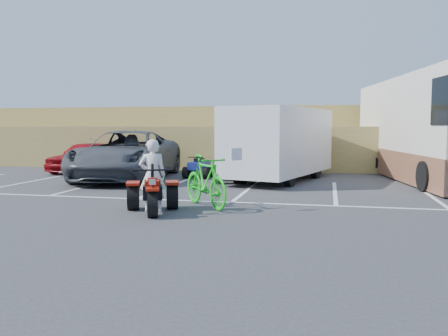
% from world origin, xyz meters
% --- Properties ---
extents(ground, '(100.00, 100.00, 0.00)m').
position_xyz_m(ground, '(0.00, 0.00, 0.00)').
color(ground, '#343437').
rests_on(ground, ground).
extents(parking_stripes, '(28.00, 5.16, 0.01)m').
position_xyz_m(parking_stripes, '(0.87, 4.07, 0.00)').
color(parking_stripes, white).
rests_on(parking_stripes, ground).
extents(grass_embankment, '(40.00, 8.50, 3.10)m').
position_xyz_m(grass_embankment, '(0.00, 15.48, 1.42)').
color(grass_embankment, olive).
rests_on(grass_embankment, ground).
extents(red_trike_atv, '(1.76, 2.00, 1.08)m').
position_xyz_m(red_trike_atv, '(-1.50, 0.52, 0.00)').
color(red_trike_atv, '#A51909').
rests_on(red_trike_atv, ground).
extents(rider, '(0.73, 0.61, 1.72)m').
position_xyz_m(rider, '(-1.55, 0.66, 0.86)').
color(rider, white).
rests_on(rider, ground).
extents(green_dirt_bike, '(1.88, 2.03, 1.30)m').
position_xyz_m(green_dirt_bike, '(-0.50, 1.55, 0.65)').
color(green_dirt_bike, '#14BF19').
rests_on(green_dirt_bike, ground).
extents(grey_pickup, '(3.85, 6.97, 1.85)m').
position_xyz_m(grey_pickup, '(-5.04, 7.05, 0.92)').
color(grey_pickup, '#46484D').
rests_on(grey_pickup, ground).
extents(red_car, '(2.20, 4.16, 1.35)m').
position_xyz_m(red_car, '(-8.00, 9.27, 0.67)').
color(red_car, '#9B080D').
rests_on(red_car, ground).
extents(cargo_trailer, '(3.77, 6.12, 2.67)m').
position_xyz_m(cargo_trailer, '(0.71, 7.73, 1.44)').
color(cargo_trailer, silver).
rests_on(cargo_trailer, ground).
extents(rv_motorhome, '(4.31, 10.79, 3.77)m').
position_xyz_m(rv_motorhome, '(6.09, 9.56, 1.64)').
color(rv_motorhome, silver).
rests_on(rv_motorhome, ground).
extents(quad_atv_blue, '(1.03, 1.35, 0.86)m').
position_xyz_m(quad_atv_blue, '(-2.46, 8.04, 0.00)').
color(quad_atv_blue, navy).
rests_on(quad_atv_blue, ground).
extents(quad_atv_green, '(1.45, 1.69, 0.94)m').
position_xyz_m(quad_atv_green, '(-0.98, 6.85, 0.00)').
color(quad_atv_green, '#16631E').
rests_on(quad_atv_green, ground).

